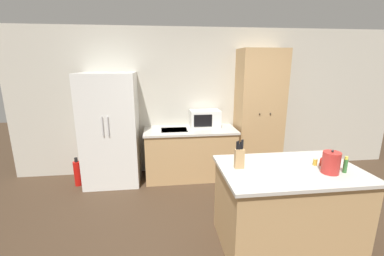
{
  "coord_description": "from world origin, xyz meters",
  "views": [
    {
      "loc": [
        -1.0,
        -2.31,
        2.01
      ],
      "look_at": [
        -0.54,
        1.4,
        1.05
      ],
      "focal_mm": 24.0,
      "sensor_mm": 36.0,
      "label": 1
    }
  ],
  "objects_px": {
    "refrigerator": "(111,130)",
    "microwave": "(205,119)",
    "knife_block": "(239,157)",
    "spice_bottle_pale_salt": "(331,160)",
    "spice_bottle_short_red": "(322,162)",
    "pantry_cabinet": "(259,113)",
    "spice_bottle_amber_oil": "(345,165)",
    "spice_bottle_tall_dark": "(315,162)",
    "kettle": "(331,163)",
    "fire_extinguisher": "(78,173)",
    "spice_bottle_green_herb": "(338,161)"
  },
  "relations": [
    {
      "from": "knife_block",
      "to": "spice_bottle_pale_salt",
      "type": "xyz_separation_m",
      "value": [
        0.98,
        -0.1,
        -0.04
      ]
    },
    {
      "from": "knife_block",
      "to": "spice_bottle_green_herb",
      "type": "bearing_deg",
      "value": -5.19
    },
    {
      "from": "spice_bottle_short_red",
      "to": "spice_bottle_amber_oil",
      "type": "xyz_separation_m",
      "value": [
        0.12,
        -0.19,
        0.04
      ]
    },
    {
      "from": "spice_bottle_amber_oil",
      "to": "spice_bottle_short_red",
      "type": "bearing_deg",
      "value": 122.66
    },
    {
      "from": "kettle",
      "to": "refrigerator",
      "type": "bearing_deg",
      "value": 140.87
    },
    {
      "from": "refrigerator",
      "to": "pantry_cabinet",
      "type": "height_order",
      "value": "pantry_cabinet"
    },
    {
      "from": "microwave",
      "to": "knife_block",
      "type": "bearing_deg",
      "value": -89.39
    },
    {
      "from": "fire_extinguisher",
      "to": "microwave",
      "type": "bearing_deg",
      "value": 6.66
    },
    {
      "from": "spice_bottle_tall_dark",
      "to": "spice_bottle_amber_oil",
      "type": "xyz_separation_m",
      "value": [
        0.18,
        -0.22,
        0.04
      ]
    },
    {
      "from": "spice_bottle_short_red",
      "to": "microwave",
      "type": "bearing_deg",
      "value": 114.53
    },
    {
      "from": "microwave",
      "to": "pantry_cabinet",
      "type": "bearing_deg",
      "value": -4.26
    },
    {
      "from": "pantry_cabinet",
      "to": "fire_extinguisher",
      "type": "xyz_separation_m",
      "value": [
        -3.16,
        -0.18,
        -0.9
      ]
    },
    {
      "from": "refrigerator",
      "to": "fire_extinguisher",
      "type": "relative_size",
      "value": 3.78
    },
    {
      "from": "refrigerator",
      "to": "pantry_cabinet",
      "type": "distance_m",
      "value": 2.59
    },
    {
      "from": "refrigerator",
      "to": "spice_bottle_tall_dark",
      "type": "height_order",
      "value": "refrigerator"
    },
    {
      "from": "microwave",
      "to": "spice_bottle_pale_salt",
      "type": "xyz_separation_m",
      "value": [
        1.0,
        -2.07,
        -0.03
      ]
    },
    {
      "from": "refrigerator",
      "to": "spice_bottle_short_red",
      "type": "distance_m",
      "value": 3.15
    },
    {
      "from": "spice_bottle_tall_dark",
      "to": "spice_bottle_amber_oil",
      "type": "distance_m",
      "value": 0.29
    },
    {
      "from": "pantry_cabinet",
      "to": "spice_bottle_amber_oil",
      "type": "relative_size",
      "value": 13.01
    },
    {
      "from": "refrigerator",
      "to": "pantry_cabinet",
      "type": "xyz_separation_m",
      "value": [
        2.59,
        0.1,
        0.19
      ]
    },
    {
      "from": "spice_bottle_green_herb",
      "to": "fire_extinguisher",
      "type": "distance_m",
      "value": 3.82
    },
    {
      "from": "microwave",
      "to": "spice_bottle_green_herb",
      "type": "xyz_separation_m",
      "value": [
        1.08,
        -2.07,
        -0.05
      ]
    },
    {
      "from": "pantry_cabinet",
      "to": "kettle",
      "type": "xyz_separation_m",
      "value": [
        -0.08,
        -2.14,
        -0.08
      ]
    },
    {
      "from": "kettle",
      "to": "spice_bottle_pale_salt",
      "type": "bearing_deg",
      "value": 52.65
    },
    {
      "from": "refrigerator",
      "to": "kettle",
      "type": "bearing_deg",
      "value": -39.13
    },
    {
      "from": "spice_bottle_green_herb",
      "to": "kettle",
      "type": "height_order",
      "value": "kettle"
    },
    {
      "from": "kettle",
      "to": "knife_block",
      "type": "bearing_deg",
      "value": 164.8
    },
    {
      "from": "microwave",
      "to": "spice_bottle_amber_oil",
      "type": "bearing_deg",
      "value": -64.71
    },
    {
      "from": "microwave",
      "to": "spice_bottle_short_red",
      "type": "xyz_separation_m",
      "value": [
        0.92,
        -2.03,
        -0.07
      ]
    },
    {
      "from": "pantry_cabinet",
      "to": "spice_bottle_green_herb",
      "type": "distance_m",
      "value": 2.0
    },
    {
      "from": "refrigerator",
      "to": "kettle",
      "type": "distance_m",
      "value": 3.24
    },
    {
      "from": "microwave",
      "to": "fire_extinguisher",
      "type": "relative_size",
      "value": 1.08
    },
    {
      "from": "refrigerator",
      "to": "spice_bottle_short_red",
      "type": "xyz_separation_m",
      "value": [
        2.54,
        -1.86,
        0.04
      ]
    },
    {
      "from": "microwave",
      "to": "spice_bottle_pale_salt",
      "type": "height_order",
      "value": "microwave"
    },
    {
      "from": "refrigerator",
      "to": "knife_block",
      "type": "bearing_deg",
      "value": -47.79
    },
    {
      "from": "pantry_cabinet",
      "to": "kettle",
      "type": "distance_m",
      "value": 2.14
    },
    {
      "from": "knife_block",
      "to": "spice_bottle_amber_oil",
      "type": "distance_m",
      "value": 1.06
    },
    {
      "from": "spice_bottle_tall_dark",
      "to": "fire_extinguisher",
      "type": "bearing_deg",
      "value": 150.24
    },
    {
      "from": "spice_bottle_amber_oil",
      "to": "fire_extinguisher",
      "type": "bearing_deg",
      "value": 148.78
    },
    {
      "from": "pantry_cabinet",
      "to": "spice_bottle_amber_oil",
      "type": "bearing_deg",
      "value": -87.93
    },
    {
      "from": "spice_bottle_short_red",
      "to": "spice_bottle_pale_salt",
      "type": "xyz_separation_m",
      "value": [
        0.08,
        -0.04,
        0.03
      ]
    },
    {
      "from": "knife_block",
      "to": "microwave",
      "type": "bearing_deg",
      "value": 90.61
    },
    {
      "from": "spice_bottle_tall_dark",
      "to": "spice_bottle_pale_salt",
      "type": "relative_size",
      "value": 0.52
    },
    {
      "from": "spice_bottle_short_red",
      "to": "fire_extinguisher",
      "type": "xyz_separation_m",
      "value": [
        -3.12,
        1.77,
        -0.75
      ]
    },
    {
      "from": "spice_bottle_pale_salt",
      "to": "kettle",
      "type": "distance_m",
      "value": 0.18
    },
    {
      "from": "refrigerator",
      "to": "microwave",
      "type": "relative_size",
      "value": 3.51
    },
    {
      "from": "spice_bottle_tall_dark",
      "to": "spice_bottle_pale_salt",
      "type": "height_order",
      "value": "spice_bottle_pale_salt"
    },
    {
      "from": "knife_block",
      "to": "spice_bottle_short_red",
      "type": "height_order",
      "value": "knife_block"
    },
    {
      "from": "knife_block",
      "to": "spice_bottle_pale_salt",
      "type": "bearing_deg",
      "value": -5.64
    },
    {
      "from": "spice_bottle_amber_oil",
      "to": "spice_bottle_pale_salt",
      "type": "xyz_separation_m",
      "value": [
        -0.05,
        0.15,
        -0.01
      ]
    }
  ]
}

